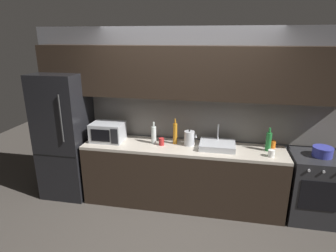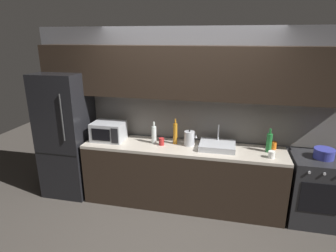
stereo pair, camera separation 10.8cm
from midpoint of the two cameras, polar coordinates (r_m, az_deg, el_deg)
name	(u,v)px [view 1 (the left image)]	position (r m, az deg, el deg)	size (l,w,h in m)	color
ground_plane	(170,244)	(3.64, -0.43, -22.79)	(10.00, 10.00, 0.00)	#3D3833
back_wall	(186,96)	(4.03, 2.90, 6.02)	(4.55, 0.44, 2.50)	slate
counter_run	(182,175)	(4.13, 2.06, -9.95)	(2.81, 0.60, 0.90)	black
refrigerator	(65,136)	(4.53, -20.75, -1.84)	(0.68, 0.69, 1.88)	black
oven_range	(311,187)	(4.26, 26.40, -11.02)	(0.60, 0.62, 0.90)	#232326
microwave	(108,132)	(4.21, -12.83, -1.17)	(0.46, 0.35, 0.27)	#A8AAAF
sink_basin	(217,145)	(3.91, 9.17, -3.86)	(0.48, 0.38, 0.30)	#ADAFB5
kettle	(189,138)	(3.95, 3.56, -2.49)	(0.18, 0.14, 0.23)	#B7BABF
wine_bottle_amber	(175,133)	(3.98, 0.67, -1.49)	(0.06, 0.06, 0.37)	#B27019
wine_bottle_green	(269,141)	(3.96, 18.96, -2.98)	(0.07, 0.07, 0.32)	#1E6B2D
wine_bottle_clear	(154,135)	(4.01, -3.67, -1.76)	(0.07, 0.07, 0.32)	silver
mug_orange	(272,144)	(4.11, 19.69, -3.50)	(0.08, 0.08, 0.10)	orange
mug_red	(161,142)	(3.96, -2.13, -3.19)	(0.08, 0.08, 0.10)	#A82323
mug_white	(271,153)	(3.81, 19.44, -5.24)	(0.08, 0.08, 0.09)	silver
cooking_pot	(323,152)	(4.07, 28.17, -4.62)	(0.25, 0.25, 0.13)	#333899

